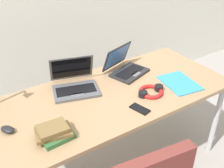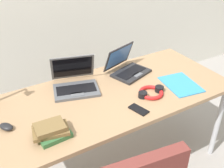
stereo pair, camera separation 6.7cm
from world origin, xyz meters
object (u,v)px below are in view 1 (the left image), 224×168
Objects in this scene: computer_mouse at (8,130)px; laptop_by_keyboard at (126,68)px; book_stack at (54,132)px; paper_folder_by_keyboard at (179,83)px; cell_phone at (140,109)px; headphones at (151,91)px; laptop_near_lamp at (75,84)px.

laptop_by_keyboard is at bearing -19.39° from computer_mouse.
paper_folder_by_keyboard is (1.05, 0.05, -0.03)m from book_stack.
cell_phone is 0.64× the size of headphones.
computer_mouse is 0.84m from cell_phone.
book_stack is at bearing 160.00° from cell_phone.
cell_phone is at bearing -114.76° from laptop_by_keyboard.
computer_mouse is (-1.02, -0.22, -0.03)m from laptop_by_keyboard.
cell_phone is (0.80, -0.25, -0.01)m from computer_mouse.
computer_mouse is at bearing 171.90° from headphones.
computer_mouse reaches higher than paper_folder_by_keyboard.
book_stack is (-0.80, -0.42, -0.01)m from laptop_by_keyboard.
laptop_by_keyboard reaches higher than headphones.
headphones is 0.28m from paper_folder_by_keyboard.
computer_mouse is at bearing 137.58° from book_stack.
headphones is at bearing 4.26° from book_stack.
laptop_near_lamp is at bearing 103.66° from cell_phone.
paper_folder_by_keyboard is at bearing -38.39° from computer_mouse.
paper_folder_by_keyboard is (0.47, 0.10, -0.00)m from cell_phone.
book_stack reaches higher than computer_mouse.
paper_folder_by_keyboard is (0.72, -0.36, -0.04)m from laptop_near_lamp.
book_stack is (0.22, -0.20, 0.02)m from computer_mouse.
laptop_near_lamp is 0.56m from headphones.
book_stack is at bearing -128.96° from laptop_near_lamp.
laptop_near_lamp is 0.59m from computer_mouse.
cell_phone is (-0.22, -0.47, -0.04)m from laptop_by_keyboard.
book_stack is at bearing -177.54° from paper_folder_by_keyboard.
laptop_by_keyboard is at bearing 0.69° from laptop_near_lamp.
computer_mouse is (-0.55, -0.21, -0.03)m from laptop_near_lamp.
laptop_by_keyboard is 0.36m from headphones.
cell_phone reaches higher than paper_folder_by_keyboard.
cell_phone is 0.59× the size of book_stack.
cell_phone is at bearing -149.29° from headphones.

